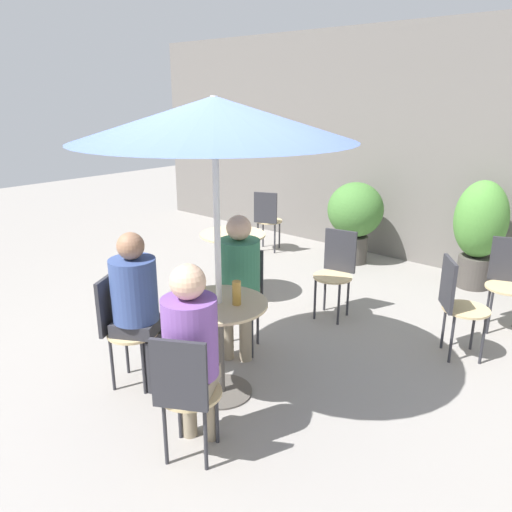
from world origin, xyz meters
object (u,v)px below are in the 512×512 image
object	(u,v)px
bistro_chair_1	(121,321)
seated_person_0	(239,275)
cafe_table_near	(220,331)
potted_plant_1	(480,227)
cafe_table_far	(233,253)
bistro_chair_5	(267,216)
bistro_chair_6	(508,276)
bistro_chair_3	(456,299)
bistro_chair_4	(336,266)
potted_plant_0	(355,214)
beer_glass_1	(201,288)
bistro_chair_0	(243,291)
bistro_chair_2	(185,388)
beer_glass_0	(237,293)
seated_person_2	(191,344)
umbrella	(214,119)
seated_person_1	(137,298)

from	to	relation	value
bistro_chair_1	seated_person_0	world-z (taller)	seated_person_0
cafe_table_near	potted_plant_1	distance (m)	3.55
cafe_table_far	bistro_chair_5	xyz separation A→B (m)	(-0.81, 1.54, 0.01)
potted_plant_1	bistro_chair_6	bearing A→B (deg)	-57.86
bistro_chair_3	bistro_chair_4	distance (m)	1.21
bistro_chair_5	cafe_table_far	bearing A→B (deg)	94.40
cafe_table_far	potted_plant_0	xyz separation A→B (m)	(0.35, 1.95, 0.14)
beer_glass_1	bistro_chair_0	bearing A→B (deg)	110.16
bistro_chair_2	bistro_chair_6	size ratio (longest dim) A/B	1.00
bistro_chair_0	beer_glass_0	size ratio (longest dim) A/B	5.00
bistro_chair_1	bistro_chair_0	bearing A→B (deg)	-45.00
cafe_table_near	seated_person_2	size ratio (longest dim) A/B	0.59
cafe_table_far	beer_glass_1	xyz separation A→B (m)	(1.08, -1.46, 0.31)
cafe_table_far	bistro_chair_0	size ratio (longest dim) A/B	0.84
bistro_chair_3	seated_person_2	size ratio (longest dim) A/B	0.70
seated_person_2	potted_plant_1	bearing A→B (deg)	-124.98
bistro_chair_5	umbrella	distance (m)	3.86
cafe_table_near	bistro_chair_3	xyz separation A→B (m)	(1.08, 1.69, 0.01)
bistro_chair_1	bistro_chair_5	xyz separation A→B (m)	(-1.34, 3.33, 0.00)
seated_person_2	potted_plant_0	bearing A→B (deg)	-103.24
bistro_chair_3	bistro_chair_5	world-z (taller)	same
bistro_chair_5	seated_person_0	size ratio (longest dim) A/B	0.71
bistro_chair_3	bistro_chair_5	size ratio (longest dim) A/B	1.00
bistro_chair_1	bistro_chair_6	distance (m)	3.52
bistro_chair_2	potted_plant_0	xyz separation A→B (m)	(-1.24, 4.02, 0.13)
bistro_chair_1	potted_plant_1	size ratio (longest dim) A/B	0.70
seated_person_1	potted_plant_0	xyz separation A→B (m)	(-0.31, 3.66, -0.07)
bistro_chair_3	bistro_chair_5	distance (m)	3.34
bistro_chair_4	potted_plant_1	size ratio (longest dim) A/B	0.70
bistro_chair_1	bistro_chair_5	world-z (taller)	same
bistro_chair_0	potted_plant_1	bearing A→B (deg)	39.56
seated_person_2	beer_glass_1	distance (m)	0.66
bistro_chair_2	bistro_chair_5	xyz separation A→B (m)	(-2.40, 3.61, 0.00)
bistro_chair_4	seated_person_1	xyz separation A→B (m)	(-0.42, -2.08, 0.20)
bistro_chair_3	seated_person_2	distance (m)	2.38
seated_person_2	bistro_chair_0	bearing A→B (deg)	-90.00
bistro_chair_4	umbrella	bearing A→B (deg)	-96.38
bistro_chair_1	seated_person_1	world-z (taller)	seated_person_1
potted_plant_1	bistro_chair_3	bearing A→B (deg)	-76.92
bistro_chair_5	potted_plant_0	distance (m)	1.23
seated_person_1	beer_glass_0	xyz separation A→B (m)	(0.66, 0.37, 0.10)
bistro_chair_1	cafe_table_near	bearing A→B (deg)	-90.00
bistro_chair_3	bistro_chair_6	bearing A→B (deg)	-45.78
seated_person_2	potted_plant_0	distance (m)	4.07
beer_glass_0	bistro_chair_4	bearing A→B (deg)	98.18
cafe_table_near	umbrella	size ratio (longest dim) A/B	0.34
bistro_chair_3	potted_plant_0	size ratio (longest dim) A/B	0.81
bistro_chair_1	bistro_chair_4	distance (m)	2.21
seated_person_2	beer_glass_1	xyz separation A→B (m)	(-0.43, 0.49, 0.10)
bistro_chair_1	bistro_chair_4	bearing A→B (deg)	-44.06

